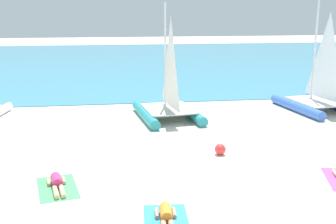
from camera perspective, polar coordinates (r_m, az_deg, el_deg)
ground_plane at (r=20.84m, az=-1.68°, el=-0.42°), size 120.00×120.00×0.00m
ocean_water at (r=43.12m, az=-5.15°, el=6.95°), size 120.00×40.00×0.05m
sailboat_teal at (r=19.99m, az=0.01°, el=1.35°), size 3.15×4.45×5.42m
sailboat_blue at (r=22.90m, az=19.63°, el=2.20°), size 3.30×4.61×5.57m
towel_left at (r=12.97m, az=-14.76°, el=-9.89°), size 1.46×2.08×0.01m
sunbather_left at (r=12.98m, az=-14.82°, el=-9.27°), size 0.71×1.56×0.30m
towel_middle at (r=10.71m, az=-0.21°, el=-14.69°), size 1.22×1.97×0.01m
sunbather_middle at (r=10.71m, az=-0.24°, el=-13.94°), size 0.57×1.57×0.30m
beach_ball at (r=15.30m, az=7.09°, el=-5.04°), size 0.41×0.41×0.41m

